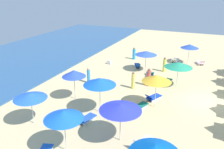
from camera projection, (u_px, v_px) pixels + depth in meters
ground_plane at (203, 101)px, 18.81m from camera, size 60.00×60.00×0.00m
ocean at (2, 65)px, 27.09m from camera, size 60.00×15.62×0.12m
umbrella_0 at (157, 78)px, 17.07m from camera, size 2.20×2.20×2.62m
lounge_chair_0_0 at (140, 106)px, 17.56m from camera, size 1.57×1.04×0.66m
lounge_chair_0_1 at (153, 97)px, 18.96m from camera, size 1.63×1.20×0.61m
umbrella_1 at (146, 53)px, 24.84m from camera, size 2.33×2.33×2.24m
lounge_chair_1_0 at (137, 65)px, 26.43m from camera, size 1.55×1.08×0.66m
lounge_chair_1_1 at (150, 74)px, 23.93m from camera, size 1.39×1.09×0.64m
umbrella_2 at (100, 81)px, 16.36m from camera, size 2.35×2.35×2.70m
lounge_chair_2_0 at (86, 119)px, 15.89m from camera, size 1.60×0.95×0.63m
umbrella_3 at (74, 73)px, 18.41m from camera, size 1.92×1.92×2.52m
umbrella_4 at (120, 107)px, 13.26m from camera, size 2.50×2.50×2.46m
lounge_chair_4_0 at (143, 142)px, 13.42m from camera, size 1.54×1.04×0.73m
umbrella_6 at (190, 46)px, 27.21m from camera, size 2.09×2.09×2.34m
lounge_chair_6_0 at (175, 60)px, 28.32m from camera, size 1.54×0.82×0.65m
lounge_chair_6_1 at (200, 63)px, 27.48m from camera, size 1.42×1.09×0.64m
umbrella_7 at (64, 115)px, 12.33m from camera, size 2.16×2.16×2.56m
umbrella_8 at (179, 65)px, 20.90m from camera, size 2.50×2.50×2.33m
lounge_chair_8_0 at (167, 81)px, 22.12m from camera, size 1.44×0.79×0.71m
umbrella_9 at (30, 96)px, 15.07m from camera, size 2.19×2.19×2.24m
beachgoer_0 at (133, 81)px, 20.89m from camera, size 0.44×0.44×1.60m
beachgoer_1 at (89, 76)px, 22.09m from camera, size 0.32×0.32×1.54m
beachgoer_2 at (134, 54)px, 29.34m from camera, size 0.45×0.45×1.52m
beachgoer_3 at (164, 65)px, 25.04m from camera, size 0.36×0.36×1.61m
beachgoer_4 at (149, 78)px, 21.44m from camera, size 0.50×0.50×1.70m
cooler_box_0 at (110, 62)px, 27.68m from camera, size 0.51×0.66×0.43m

